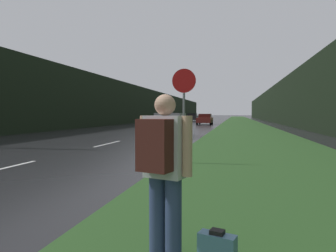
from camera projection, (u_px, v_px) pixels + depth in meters
The scene contains 11 objects.
grass_verge at pixel (244, 125), 37.28m from camera, with size 6.00×240.00×0.02m, color #26471E.
lane_stripe_c at pixel (108, 144), 14.66m from camera, with size 0.12×3.00×0.01m, color silver.
lane_stripe_d at pixel (148, 134), 21.48m from camera, with size 0.12×3.00×0.01m, color silver.
lane_stripe_e at pixel (169, 129), 28.30m from camera, with size 0.12×3.00×0.01m, color silver.
treeline_far_side at pixel (138, 105), 50.68m from camera, with size 2.00×140.00×5.92m, color black.
treeline_near_side at pixel (283, 103), 45.58m from camera, with size 2.00×140.00×6.07m, color black.
stop_sign at pixel (184, 105), 8.79m from camera, with size 0.70×0.07×2.79m.
hitchhiker_with_backpack at pixel (163, 167), 2.92m from camera, with size 0.56×0.48×1.67m.
car_passing_near at pixel (170, 125), 18.93m from camera, with size 2.03×4.68×1.51m.
car_passing_far at pixel (205, 119), 40.64m from camera, with size 1.96×4.72×1.46m.
car_oncoming at pixel (192, 117), 57.89m from camera, with size 2.04×4.22×1.52m.
Camera 1 is at (6.10, 1.59, 1.48)m, focal length 32.00 mm.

